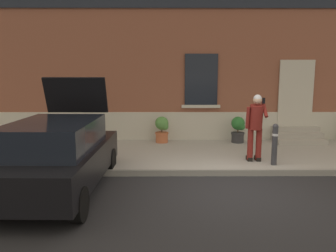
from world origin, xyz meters
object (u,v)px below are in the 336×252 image
(bollard_near_person, at_px, (275,143))
(planter_cream, at_px, (85,129))
(person_on_phone, at_px, (256,123))
(hatchback_car_black, at_px, (58,155))
(planter_terracotta, at_px, (162,129))
(planter_charcoal, at_px, (238,129))

(bollard_near_person, bearing_deg, planter_cream, 153.65)
(person_on_phone, relative_size, planter_cream, 2.03)
(person_on_phone, xyz_separation_m, planter_cream, (-4.93, 2.30, -0.54))
(hatchback_car_black, distance_m, bollard_near_person, 5.14)
(planter_terracotta, xyz_separation_m, planter_charcoal, (2.50, -0.03, 0.00))
(planter_terracotta, relative_size, planter_charcoal, 1.00)
(hatchback_car_black, xyz_separation_m, person_on_phone, (4.50, 1.86, 0.35))
(bollard_near_person, bearing_deg, planter_charcoal, 96.97)
(bollard_near_person, xyz_separation_m, planter_cream, (-5.33, 2.64, -0.11))
(person_on_phone, bearing_deg, bollard_near_person, -48.75)
(planter_cream, bearing_deg, person_on_phone, -25.03)
(person_on_phone, distance_m, planter_charcoal, 2.45)
(planter_terracotta, bearing_deg, person_on_phone, -44.78)
(planter_cream, xyz_separation_m, planter_terracotta, (2.50, 0.11, 0.00))
(planter_terracotta, bearing_deg, planter_cream, -177.48)
(hatchback_car_black, relative_size, planter_terracotta, 4.77)
(planter_cream, distance_m, planter_terracotta, 2.50)
(planter_terracotta, height_order, planter_charcoal, same)
(hatchback_car_black, bearing_deg, planter_charcoal, 42.91)
(hatchback_car_black, relative_size, planter_charcoal, 4.77)
(hatchback_car_black, relative_size, person_on_phone, 2.35)
(hatchback_car_black, relative_size, bollard_near_person, 3.93)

